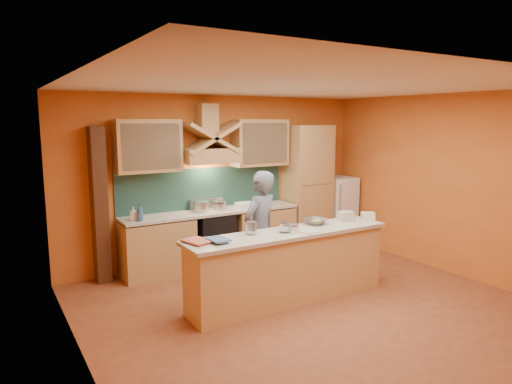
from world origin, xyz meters
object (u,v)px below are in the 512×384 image
stove (212,238)px  kitchen_scale (293,229)px  person (260,231)px  mixing_bowl (315,221)px  fridge (337,210)px

stove → kitchen_scale: (0.21, -1.98, 0.54)m
stove → person: (0.10, -1.34, 0.40)m
stove → mixing_bowl: bearing=-66.3°
stove → mixing_bowl: 1.97m
person → mixing_bowl: size_ratio=5.44×
stove → fridge: fridge is taller
stove → fridge: (2.70, 0.00, 0.20)m
mixing_bowl → stove: bearing=113.7°
stove → mixing_bowl: size_ratio=2.88×
person → kitchen_scale: bearing=78.4°
kitchen_scale → stove: bearing=86.6°
stove → fridge: 2.71m
kitchen_scale → fridge: bearing=29.0°
person → mixing_bowl: 0.79m
fridge → mixing_bowl: (-1.94, -1.74, 0.33)m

